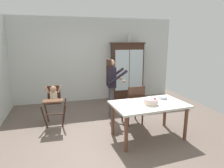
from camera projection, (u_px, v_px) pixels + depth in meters
name	position (u px, v px, depth m)	size (l,w,h in m)	color
ground_plane	(118.00, 133.00, 4.30)	(6.24, 6.24, 0.00)	#66564C
wall_back	(95.00, 60.00, 6.48)	(5.32, 0.06, 2.70)	silver
china_cabinet	(127.00, 71.00, 6.58)	(1.08, 0.48, 1.92)	#382116
ceramic_vase	(129.00, 39.00, 6.36)	(0.13, 0.13, 0.27)	#B2B7B2
high_chair_with_toddler	(54.00, 98.00, 4.62)	(0.60, 0.70, 0.95)	#382116
adult_person	(111.00, 81.00, 5.04)	(0.53, 0.51, 1.53)	#47474C
dining_table	(149.00, 108.00, 4.00)	(1.55, 1.00, 0.74)	silver
birthday_cake	(151.00, 102.00, 3.90)	(0.28, 0.28, 0.19)	beige
serving_bowl	(163.00, 98.00, 4.27)	(0.18, 0.18, 0.06)	#B2BCC6
dining_chair_far_side	(134.00, 102.00, 4.63)	(0.47, 0.47, 0.96)	#382116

